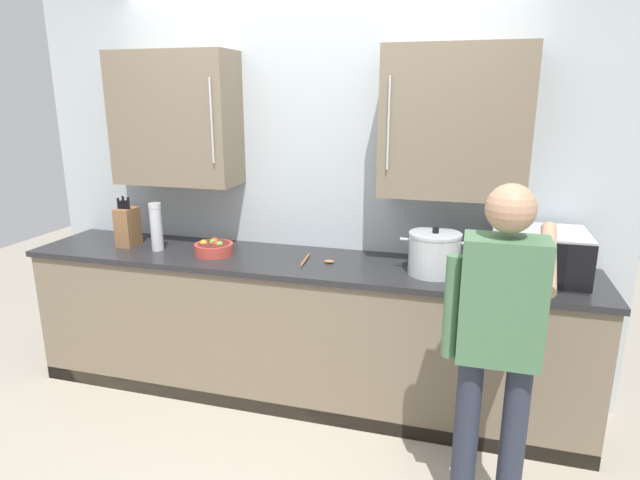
{
  "coord_description": "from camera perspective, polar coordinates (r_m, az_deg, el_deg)",
  "views": [
    {
      "loc": [
        0.99,
        -2.19,
        1.9
      ],
      "look_at": [
        0.15,
        0.74,
        1.07
      ],
      "focal_mm": 30.04,
      "sensor_mm": 36.0,
      "label": 1
    }
  ],
  "objects": [
    {
      "name": "person_figure",
      "position": [
        2.42,
        18.55,
        -9.16
      ],
      "size": [
        0.48,
        0.6,
        1.56
      ],
      "color": "#282D3D",
      "rests_on": "ground_plane"
    },
    {
      "name": "thermos_flask",
      "position": [
        3.6,
        -17.05,
        1.36
      ],
      "size": [
        0.08,
        0.08,
        0.31
      ],
      "color": "#B7BABF",
      "rests_on": "counter_unit"
    },
    {
      "name": "back_wall_tiled",
      "position": [
        3.45,
        -0.8,
        8.25
      ],
      "size": [
        3.87,
        0.44,
        2.74
      ],
      "color": "#B2BCC1",
      "rests_on": "ground_plane"
    },
    {
      "name": "wooden_spoon",
      "position": [
        3.23,
        -0.35,
        -2.22
      ],
      "size": [
        0.2,
        0.24,
        0.02
      ],
      "color": "brown",
      "rests_on": "counter_unit"
    },
    {
      "name": "knife_block",
      "position": [
        3.78,
        -19.81,
        1.36
      ],
      "size": [
        0.11,
        0.15,
        0.34
      ],
      "color": "brown",
      "rests_on": "counter_unit"
    },
    {
      "name": "counter_unit",
      "position": [
        3.45,
        -2.2,
        -9.44
      ],
      "size": [
        3.51,
        0.64,
        0.92
      ],
      "color": "#756651",
      "rests_on": "ground_plane"
    },
    {
      "name": "fruit_bowl",
      "position": [
        3.45,
        -11.24,
        -0.81
      ],
      "size": [
        0.24,
        0.24,
        0.1
      ],
      "color": "#AD3D33",
      "rests_on": "counter_unit"
    },
    {
      "name": "ground_plane",
      "position": [
        3.06,
        -7.09,
        -23.19
      ],
      "size": [
        9.48,
        9.48,
        0.0
      ],
      "primitive_type": "plane",
      "color": "#9E9384"
    },
    {
      "name": "stock_pot",
      "position": [
        3.06,
        12.08,
        -1.4
      ],
      "size": [
        0.39,
        0.29,
        0.27
      ],
      "color": "#B7BABF",
      "rests_on": "counter_unit"
    },
    {
      "name": "microwave_oven",
      "position": [
        3.15,
        21.85,
        -1.46
      ],
      "size": [
        0.49,
        0.43,
        0.27
      ],
      "color": "#B7BABF",
      "rests_on": "counter_unit"
    }
  ]
}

